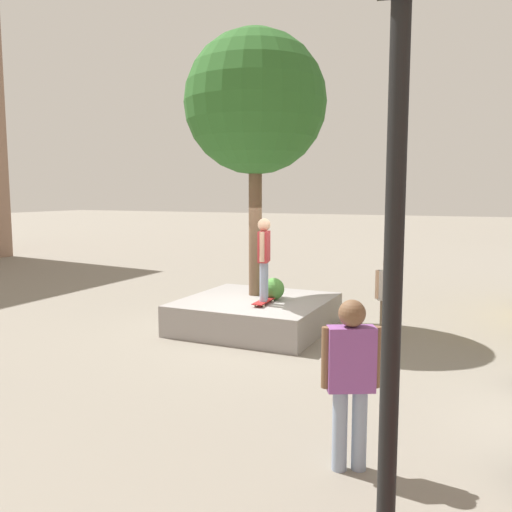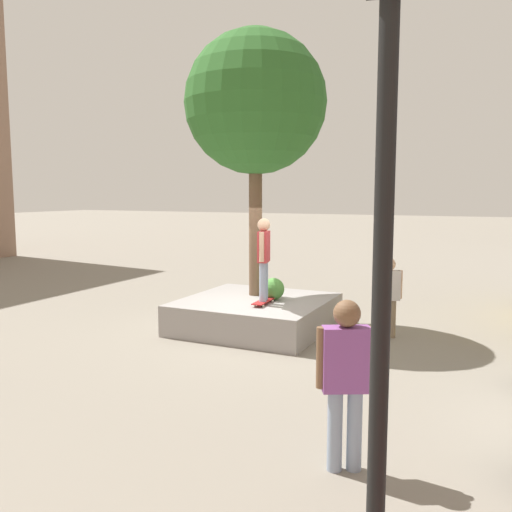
% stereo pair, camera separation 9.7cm
% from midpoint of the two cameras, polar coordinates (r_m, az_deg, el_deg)
% --- Properties ---
extents(ground_plane, '(120.00, 120.00, 0.00)m').
position_cam_midpoint_polar(ground_plane, '(10.62, 0.38, -8.54)').
color(ground_plane, gray).
extents(planter_ledge, '(2.86, 2.88, 0.62)m').
position_cam_midpoint_polar(planter_ledge, '(11.09, 0.25, -6.22)').
color(planter_ledge, gray).
rests_on(planter_ledge, ground).
extents(plaza_tree, '(2.95, 2.95, 5.52)m').
position_cam_midpoint_polar(plaza_tree, '(11.42, 0.20, 16.05)').
color(plaza_tree, brown).
rests_on(plaza_tree, planter_ledge).
extents(boxwood_shrub, '(0.45, 0.45, 0.45)m').
position_cam_midpoint_polar(boxwood_shrub, '(10.92, 2.14, -3.56)').
color(boxwood_shrub, '#4C8C3D').
rests_on(boxwood_shrub, planter_ledge).
extents(skateboard, '(0.81, 0.25, 0.07)m').
position_cam_midpoint_polar(skateboard, '(10.51, 1.10, -4.90)').
color(skateboard, '#A51E1E').
rests_on(skateboard, planter_ledge).
extents(skateboarder, '(0.54, 0.29, 1.63)m').
position_cam_midpoint_polar(skateboarder, '(10.36, 1.11, 0.28)').
color(skateboarder, '#8C9EB7').
rests_on(skateboarder, skateboard).
extents(traffic_light_corner, '(0.36, 0.32, 4.80)m').
position_cam_midpoint_polar(traffic_light_corner, '(3.32, 14.72, 14.44)').
color(traffic_light_corner, black).
rests_on(traffic_light_corner, ground).
extents(pedestrian_crossing, '(0.39, 0.54, 1.76)m').
position_cam_midpoint_polar(pedestrian_crossing, '(5.49, 10.14, -12.30)').
color(pedestrian_crossing, '#8C9EB7').
rests_on(pedestrian_crossing, ground).
extents(passerby_with_bag, '(0.35, 0.48, 1.57)m').
position_cam_midpoint_polar(passerby_with_bag, '(10.60, 14.32, -3.76)').
color(passerby_with_bag, '#847056').
rests_on(passerby_with_bag, ground).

